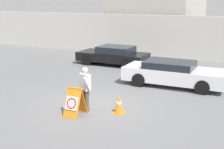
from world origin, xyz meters
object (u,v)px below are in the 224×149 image
barricade_sign (74,102)px  traffic_cone_near (119,104)px  parked_car_rear_sedan (173,73)px  security_guard (85,87)px  parked_car_front_coupe (113,55)px

barricade_sign → traffic_cone_near: 1.60m
traffic_cone_near → parked_car_rear_sedan: 4.56m
parked_car_rear_sedan → security_guard: bearing=-113.5°
barricade_sign → security_guard: (0.09, 0.60, 0.40)m
traffic_cone_near → parked_car_rear_sedan: parked_car_rear_sedan is taller
security_guard → traffic_cone_near: size_ratio=2.38×
traffic_cone_near → parked_car_front_coupe: parked_car_front_coupe is taller
security_guard → traffic_cone_near: security_guard is taller
security_guard → parked_car_rear_sedan: 5.19m
barricade_sign → security_guard: 0.73m
security_guard → traffic_cone_near: (1.23, 0.29, -0.56)m
barricade_sign → parked_car_rear_sedan: bearing=68.1°
parked_car_front_coupe → parked_car_rear_sedan: parked_car_rear_sedan is taller
barricade_sign → parked_car_rear_sedan: (2.06, 5.39, 0.11)m
parked_car_rear_sedan → barricade_sign: bearing=-112.1°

